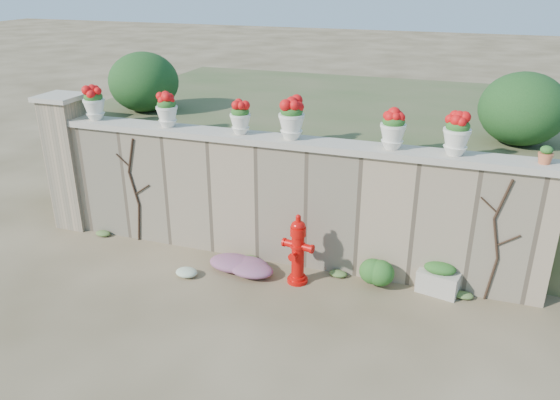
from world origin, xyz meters
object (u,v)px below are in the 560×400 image
at_px(fire_hydrant, 298,249).
at_px(urn_pot_0, 94,103).
at_px(planter_box, 439,279).
at_px(terracotta_pot, 546,156).

distance_m(fire_hydrant, urn_pot_0, 4.34).
xyz_separation_m(planter_box, urn_pot_0, (-5.97, 0.25, 2.15)).
distance_m(planter_box, urn_pot_0, 6.35).
bearing_deg(terracotta_pot, fire_hydrant, -168.47).
xyz_separation_m(planter_box, terracotta_pot, (1.14, 0.25, 1.98)).
xyz_separation_m(fire_hydrant, planter_box, (2.09, 0.41, -0.34)).
distance_m(planter_box, terracotta_pot, 2.30).
relative_size(fire_hydrant, terracotta_pot, 4.79).
bearing_deg(planter_box, terracotta_pot, 24.71).
bearing_deg(planter_box, fire_hydrant, -156.54).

